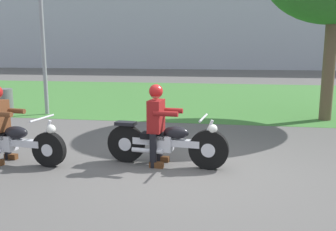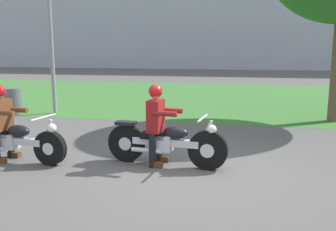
% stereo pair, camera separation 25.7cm
% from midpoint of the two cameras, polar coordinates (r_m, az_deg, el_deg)
% --- Properties ---
extents(ground, '(120.00, 120.00, 0.00)m').
position_cam_midpoint_polar(ground, '(6.09, 4.67, -8.80)').
color(ground, '#565451').
extents(grass_verge, '(60.00, 12.00, 0.01)m').
position_cam_midpoint_polar(grass_verge, '(15.80, 9.20, 2.98)').
color(grass_verge, '#3D7533').
rests_on(grass_verge, ground).
extents(stadium_facade, '(59.38, 8.00, 14.21)m').
position_cam_midpoint_polar(stadium_facade, '(42.25, 3.46, 17.28)').
color(stadium_facade, '#B2B7C1').
rests_on(stadium_facade, ground).
extents(motorcycle_lead, '(2.17, 0.66, 0.90)m').
position_cam_midpoint_polar(motorcycle_lead, '(6.27, 0.85, -4.33)').
color(motorcycle_lead, black).
rests_on(motorcycle_lead, ground).
extents(rider_lead, '(0.58, 0.50, 1.42)m').
position_cam_midpoint_polar(rider_lead, '(6.23, -0.61, -0.43)').
color(rider_lead, black).
rests_on(rider_lead, ground).
extents(motorcycle_follow, '(2.26, 0.66, 0.86)m').
position_cam_midpoint_polar(motorcycle_follow, '(7.07, -22.56, -3.65)').
color(motorcycle_follow, black).
rests_on(motorcycle_follow, ground).
extents(rider_follow, '(0.58, 0.50, 1.39)m').
position_cam_midpoint_polar(rider_follow, '(7.10, -23.82, -0.17)').
color(rider_follow, black).
rests_on(rider_follow, ground).
extents(trash_can, '(0.54, 0.54, 0.81)m').
position_cam_midpoint_polar(trash_can, '(12.28, -22.73, 2.11)').
color(trash_can, '#595E5B').
rests_on(trash_can, ground).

